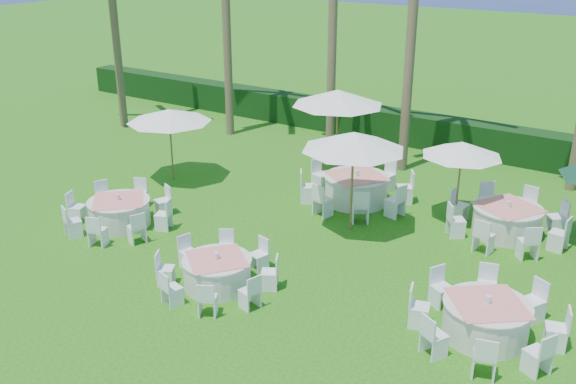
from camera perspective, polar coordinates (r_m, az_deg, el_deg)
name	(u,v)px	position (r m, az deg, el deg)	size (l,w,h in m)	color
ground	(209,268)	(15.72, -7.08, -6.76)	(120.00, 120.00, 0.00)	#1D6110
hedge	(410,128)	(25.12, 10.79, 5.59)	(34.00, 1.00, 1.20)	black
banquet_table_a	(119,212)	(18.28, -14.75, -1.72)	(2.90, 2.90, 0.91)	beige
banquet_table_b	(217,272)	(14.78, -6.30, -7.06)	(2.76, 2.76, 0.86)	beige
banquet_table_c	(486,319)	(13.57, 17.18, -10.71)	(3.02, 3.02, 0.93)	beige
banquet_table_e	(356,188)	(19.29, 6.08, 0.34)	(3.37, 3.37, 1.01)	beige
banquet_table_f	(507,220)	(18.09, 18.87, -2.36)	(3.21, 3.21, 0.97)	beige
umbrella_a	(169,116)	(20.82, -10.52, 6.70)	(2.71, 2.71, 2.37)	brown
umbrella_b	(354,141)	(16.74, 5.86, 4.53)	(2.76, 2.76, 2.77)	brown
umbrella_c	(338,97)	(20.84, 4.45, 8.38)	(2.99, 2.99, 2.90)	brown
umbrella_d	(462,149)	(17.98, 15.22, 3.70)	(2.20, 2.20, 2.32)	brown
palm_b	(333,16)	(23.60, 4.01, 15.35)	(4.26, 4.36, 8.73)	brown
palm_f	(115,33)	(27.34, -15.09, 13.51)	(4.16, 4.40, 6.84)	brown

